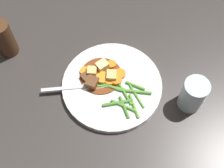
# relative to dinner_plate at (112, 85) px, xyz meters

# --- Properties ---
(ground_plane) EXTENTS (3.00, 3.00, 0.00)m
(ground_plane) POSITION_rel_dinner_plate_xyz_m (0.00, 0.00, -0.01)
(ground_plane) COLOR #383330
(dinner_plate) EXTENTS (0.27, 0.27, 0.02)m
(dinner_plate) POSITION_rel_dinner_plate_xyz_m (0.00, 0.00, 0.00)
(dinner_plate) COLOR white
(dinner_plate) RESTS_ON ground_plane
(stew_sauce) EXTENTS (0.12, 0.12, 0.00)m
(stew_sauce) POSITION_rel_dinner_plate_xyz_m (0.04, 0.01, 0.01)
(stew_sauce) COLOR brown
(stew_sauce) RESTS_ON dinner_plate
(carrot_slice_0) EXTENTS (0.04, 0.04, 0.01)m
(carrot_slice_0) POSITION_rel_dinner_plate_xyz_m (-0.00, -0.02, 0.01)
(carrot_slice_0) COLOR orange
(carrot_slice_0) RESTS_ON dinner_plate
(carrot_slice_1) EXTENTS (0.04, 0.04, 0.01)m
(carrot_slice_1) POSITION_rel_dinner_plate_xyz_m (0.01, 0.00, 0.01)
(carrot_slice_1) COLOR orange
(carrot_slice_1) RESTS_ON dinner_plate
(carrot_slice_2) EXTENTS (0.05, 0.05, 0.01)m
(carrot_slice_2) POSITION_rel_dinner_plate_xyz_m (0.03, 0.01, 0.02)
(carrot_slice_2) COLOR orange
(carrot_slice_2) RESTS_ON dinner_plate
(carrot_slice_3) EXTENTS (0.03, 0.03, 0.01)m
(carrot_slice_3) POSITION_rel_dinner_plate_xyz_m (0.08, 0.03, 0.01)
(carrot_slice_3) COLOR orange
(carrot_slice_3) RESTS_ON dinner_plate
(carrot_slice_4) EXTENTS (0.03, 0.03, 0.01)m
(carrot_slice_4) POSITION_rel_dinner_plate_xyz_m (0.05, -0.04, 0.01)
(carrot_slice_4) COLOR orange
(carrot_slice_4) RESTS_ON dinner_plate
(carrot_slice_5) EXTENTS (0.04, 0.04, 0.01)m
(carrot_slice_5) POSITION_rel_dinner_plate_xyz_m (0.04, 0.02, 0.01)
(carrot_slice_5) COLOR orange
(carrot_slice_5) RESTS_ON dinner_plate
(carrot_slice_6) EXTENTS (0.04, 0.04, 0.01)m
(carrot_slice_6) POSITION_rel_dinner_plate_xyz_m (0.01, -0.04, 0.01)
(carrot_slice_6) COLOR orange
(carrot_slice_6) RESTS_ON dinner_plate
(potato_chunk_0) EXTENTS (0.04, 0.04, 0.02)m
(potato_chunk_0) POSITION_rel_dinner_plate_xyz_m (0.06, 0.02, 0.02)
(potato_chunk_0) COLOR #DBBC6B
(potato_chunk_0) RESTS_ON dinner_plate
(potato_chunk_1) EXTENTS (0.03, 0.03, 0.03)m
(potato_chunk_1) POSITION_rel_dinner_plate_xyz_m (0.05, -0.01, 0.02)
(potato_chunk_1) COLOR #EAD68C
(potato_chunk_1) RESTS_ON dinner_plate
(potato_chunk_2) EXTENTS (0.04, 0.04, 0.02)m
(potato_chunk_2) POSITION_rel_dinner_plate_xyz_m (0.02, -0.01, 0.02)
(potato_chunk_2) COLOR #DBBC6B
(potato_chunk_2) RESTS_ON dinner_plate
(meat_chunk_0) EXTENTS (0.04, 0.04, 0.02)m
(meat_chunk_0) POSITION_rel_dinner_plate_xyz_m (0.03, 0.04, 0.02)
(meat_chunk_0) COLOR brown
(meat_chunk_0) RESTS_ON dinner_plate
(meat_chunk_1) EXTENTS (0.03, 0.02, 0.02)m
(meat_chunk_1) POSITION_rel_dinner_plate_xyz_m (0.06, 0.05, 0.02)
(meat_chunk_1) COLOR brown
(meat_chunk_1) RESTS_ON dinner_plate
(green_bean_0) EXTENTS (0.05, 0.07, 0.01)m
(green_bean_0) POSITION_rel_dinner_plate_xyz_m (-0.05, 0.03, 0.01)
(green_bean_0) COLOR #4C8E33
(green_bean_0) RESTS_ON dinner_plate
(green_bean_1) EXTENTS (0.08, 0.02, 0.01)m
(green_bean_1) POSITION_rel_dinner_plate_xyz_m (-0.07, -0.03, 0.01)
(green_bean_1) COLOR #66AD42
(green_bean_1) RESTS_ON dinner_plate
(green_bean_2) EXTENTS (0.07, 0.04, 0.01)m
(green_bean_2) POSITION_rel_dinner_plate_xyz_m (-0.07, 0.02, 0.01)
(green_bean_2) COLOR #599E38
(green_bean_2) RESTS_ON dinner_plate
(green_bean_3) EXTENTS (0.07, 0.03, 0.01)m
(green_bean_3) POSITION_rel_dinner_plate_xyz_m (-0.09, 0.00, 0.01)
(green_bean_3) COLOR #66AD42
(green_bean_3) RESTS_ON dinner_plate
(green_bean_4) EXTENTS (0.06, 0.06, 0.01)m
(green_bean_4) POSITION_rel_dinner_plate_xyz_m (-0.01, 0.01, 0.01)
(green_bean_4) COLOR #66AD42
(green_bean_4) RESTS_ON dinner_plate
(green_bean_5) EXTENTS (0.06, 0.06, 0.01)m
(green_bean_5) POSITION_rel_dinner_plate_xyz_m (-0.06, -0.04, 0.01)
(green_bean_5) COLOR #599E38
(green_bean_5) RESTS_ON dinner_plate
(green_bean_6) EXTENTS (0.06, 0.03, 0.01)m
(green_bean_6) POSITION_rel_dinner_plate_xyz_m (-0.07, 0.02, 0.01)
(green_bean_6) COLOR #4C8E33
(green_bean_6) RESTS_ON dinner_plate
(green_bean_7) EXTENTS (0.07, 0.02, 0.01)m
(green_bean_7) POSITION_rel_dinner_plate_xyz_m (-0.05, -0.01, 0.01)
(green_bean_7) COLOR #599E38
(green_bean_7) RESTS_ON dinner_plate
(green_bean_8) EXTENTS (0.05, 0.03, 0.01)m
(green_bean_8) POSITION_rel_dinner_plate_xyz_m (-0.05, -0.04, 0.01)
(green_bean_8) COLOR #599E38
(green_bean_8) RESTS_ON dinner_plate
(green_bean_9) EXTENTS (0.07, 0.04, 0.01)m
(green_bean_9) POSITION_rel_dinner_plate_xyz_m (-0.00, 0.01, 0.01)
(green_bean_9) COLOR #599E38
(green_bean_9) RESTS_ON dinner_plate
(fork) EXTENTS (0.11, 0.15, 0.00)m
(fork) POSITION_rel_dinner_plate_xyz_m (0.06, 0.08, 0.01)
(fork) COLOR silver
(fork) RESTS_ON dinner_plate
(water_glass) EXTENTS (0.06, 0.06, 0.10)m
(water_glass) POSITION_rel_dinner_plate_xyz_m (-0.17, -0.13, 0.04)
(water_glass) COLOR silver
(water_glass) RESTS_ON ground_plane
(pepper_mill) EXTENTS (0.06, 0.06, 0.12)m
(pepper_mill) POSITION_rel_dinner_plate_xyz_m (0.29, 0.15, 0.05)
(pepper_mill) COLOR #4C2D19
(pepper_mill) RESTS_ON ground_plane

